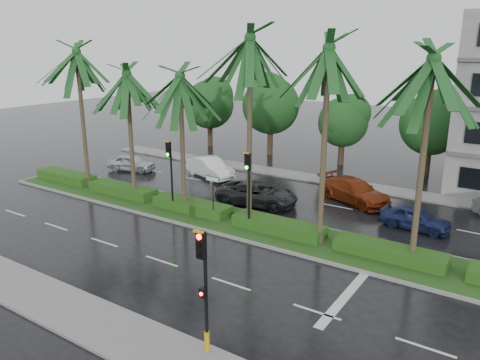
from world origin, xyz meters
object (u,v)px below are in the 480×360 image
Objects in this scene: signal_near at (204,287)px; car_silver at (131,163)px; signal_median_left at (170,166)px; street_sign at (213,187)px; car_white at (210,168)px; car_darkgrey at (257,194)px; car_red at (354,191)px; car_blue at (415,218)px.

car_silver is (-19.46, 15.49, -1.84)m from signal_near.
signal_median_left is (-10.00, 9.69, 0.49)m from signal_near.
signal_near is at bearing -54.66° from street_sign.
signal_near reaches higher than car_white.
street_sign is 9.71m from car_white.
car_darkgrey is at bearing 82.95° from street_sign.
street_sign is at bearing 168.62° from car_red.
signal_median_left is at bearing -137.81° from car_silver.
car_white is at bearing 115.21° from car_red.
car_white is 11.42m from car_red.
car_white is at bearing 49.86° from car_darkgrey.
car_white is 0.89× the size of car_darkgrey.
street_sign is at bearing 122.72° from car_blue.
signal_median_left is 1.15× the size of car_blue.
signal_near reaches higher than car_silver.
car_darkgrey is at bearing 151.45° from car_red.
street_sign is 4.31m from car_darkgrey.
car_red reaches higher than car_silver.
signal_median_left is at bearing 135.91° from signal_near.
car_blue is (3.00, 15.22, -1.86)m from signal_near.
car_red is at bearing 55.46° from street_sign.
car_darkgrey reaches higher than car_blue.
street_sign is at bearing 3.47° from signal_median_left.
car_white is at bearing 110.55° from signal_median_left.
signal_median_left is 1.12× the size of car_silver.
signal_median_left is 1.68× the size of street_sign.
car_blue is at bearing -97.24° from car_red.
signal_median_left is 11.34m from car_silver.
street_sign is 13.75m from car_silver.
car_white is at bearing 127.94° from street_sign.
car_red is (8.50, 8.17, -2.24)m from signal_median_left.
signal_near reaches higher than car_blue.
signal_median_left is 5.94m from car_darkgrey.
signal_median_left is 0.83× the size of car_red.
signal_median_left reaches higher than car_silver.
car_white reaches higher than car_red.
car_white is (-5.91, 7.58, -1.36)m from street_sign.
car_white is (6.55, 1.96, 0.10)m from car_silver.
street_sign reaches higher than car_darkgrey.
car_red is (11.41, 0.41, -0.01)m from car_white.
car_darkgrey is at bearing 50.36° from signal_median_left.
car_silver is 13.05m from car_darkgrey.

